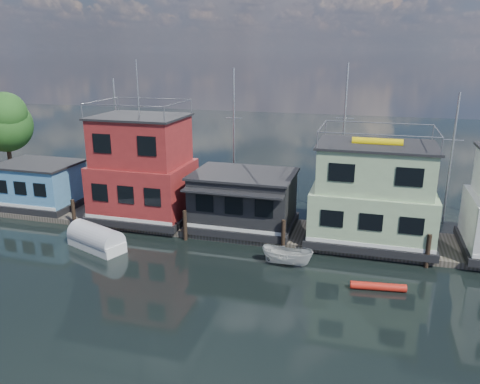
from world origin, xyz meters
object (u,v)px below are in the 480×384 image
(houseboat_dark, at_px, (244,200))
(tarp_runabout, at_px, (96,239))
(houseboat_blue, at_px, (40,185))
(houseboat_red, at_px, (143,170))
(houseboat_green, at_px, (373,195))
(red_kayak, at_px, (378,287))
(motorboat, at_px, (287,256))

(houseboat_dark, bearing_deg, tarp_runabout, -146.68)
(houseboat_blue, xyz_separation_m, houseboat_red, (9.50, 0.00, 1.90))
(tarp_runabout, bearing_deg, houseboat_red, 103.97)
(houseboat_dark, xyz_separation_m, houseboat_green, (9.00, 0.02, 1.13))
(red_kayak, bearing_deg, houseboat_green, 88.41)
(houseboat_dark, bearing_deg, houseboat_red, 179.86)
(houseboat_red, relative_size, houseboat_green, 1.41)
(houseboat_blue, distance_m, houseboat_green, 26.53)
(houseboat_red, bearing_deg, motorboat, -21.92)
(tarp_runabout, distance_m, red_kayak, 18.40)
(tarp_runabout, bearing_deg, houseboat_dark, 54.69)
(houseboat_blue, xyz_separation_m, motorboat, (21.66, -4.90, -1.57))
(houseboat_dark, bearing_deg, houseboat_blue, 179.94)
(houseboat_blue, relative_size, houseboat_red, 0.54)
(houseboat_red, bearing_deg, red_kayak, -20.51)
(houseboat_blue, height_order, houseboat_green, houseboat_green)
(houseboat_green, bearing_deg, houseboat_dark, -179.88)
(motorboat, height_order, red_kayak, motorboat)
(houseboat_green, height_order, red_kayak, houseboat_green)
(houseboat_red, distance_m, houseboat_dark, 8.18)
(houseboat_blue, bearing_deg, houseboat_red, 0.00)
(houseboat_red, height_order, tarp_runabout, houseboat_red)
(houseboat_red, height_order, red_kayak, houseboat_red)
(houseboat_green, distance_m, motorboat, 7.47)
(houseboat_blue, distance_m, houseboat_red, 9.69)
(houseboat_dark, distance_m, houseboat_green, 9.07)
(motorboat, xyz_separation_m, tarp_runabout, (-12.91, -0.88, 0.02))
(houseboat_dark, xyz_separation_m, tarp_runabout, (-8.75, -5.75, -1.77))
(houseboat_blue, bearing_deg, houseboat_green, 0.00)
(houseboat_blue, height_order, tarp_runabout, houseboat_blue)
(houseboat_dark, height_order, red_kayak, houseboat_dark)
(houseboat_red, xyz_separation_m, tarp_runabout, (-0.75, -5.77, -3.45))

